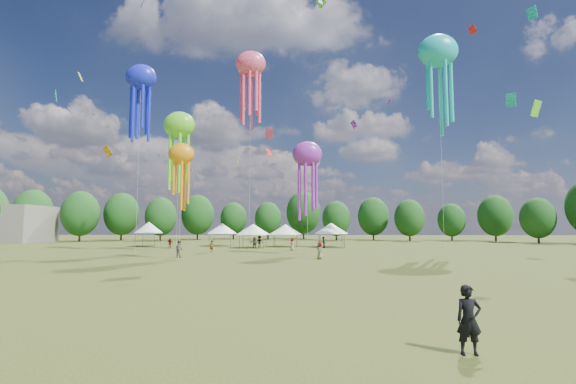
{
  "coord_description": "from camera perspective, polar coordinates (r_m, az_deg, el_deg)",
  "views": [
    {
      "loc": [
        4.49,
        -14.16,
        3.51
      ],
      "look_at": [
        3.48,
        15.0,
        6.0
      ],
      "focal_mm": 25.17,
      "sensor_mm": 36.0,
      "label": 1
    }
  ],
  "objects": [
    {
      "name": "show_kites",
      "position": [
        57.75,
        0.8,
        12.79
      ],
      "size": [
        47.53,
        16.97,
        31.28
      ],
      "color": "#67EA26",
      "rests_on": "ground"
    },
    {
      "name": "spectators_far",
      "position": [
        62.23,
        -2.7,
        -7.27
      ],
      "size": [
        25.93,
        24.6,
        1.93
      ],
      "color": "gray",
      "rests_on": "ground"
    },
    {
      "name": "observer_main",
      "position": [
        12.68,
        24.19,
        -16.13
      ],
      "size": [
        0.69,
        0.46,
        1.89
      ],
      "primitive_type": "imported",
      "rotation": [
        0.0,
        0.0,
        -0.01
      ],
      "color": "black",
      "rests_on": "ground"
    },
    {
      "name": "small_kites",
      "position": [
        62.32,
        -4.41,
        20.46
      ],
      "size": [
        77.53,
        66.15,
        45.38
      ],
      "color": "#67EA26",
      "rests_on": "ground"
    },
    {
      "name": "treeline",
      "position": [
        77.19,
        -4.24,
        -2.61
      ],
      "size": [
        201.57,
        95.24,
        13.43
      ],
      "color": "#38281C",
      "rests_on": "ground"
    },
    {
      "name": "ground",
      "position": [
        15.27,
        -16.0,
        -17.99
      ],
      "size": [
        300.0,
        300.0,
        0.0
      ],
      "primitive_type": "plane",
      "color": "#384416",
      "rests_on": "ground"
    },
    {
      "name": "festival_tents",
      "position": [
        70.83,
        -5.0,
        -5.19
      ],
      "size": [
        37.74,
        11.44,
        4.32
      ],
      "color": "#47474C",
      "rests_on": "ground"
    },
    {
      "name": "spectator_near",
      "position": [
        47.84,
        -15.16,
        -7.79
      ],
      "size": [
        1.13,
        1.04,
        1.87
      ],
      "primitive_type": "imported",
      "rotation": [
        0.0,
        0.0,
        2.68
      ],
      "color": "gray",
      "rests_on": "ground"
    }
  ]
}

